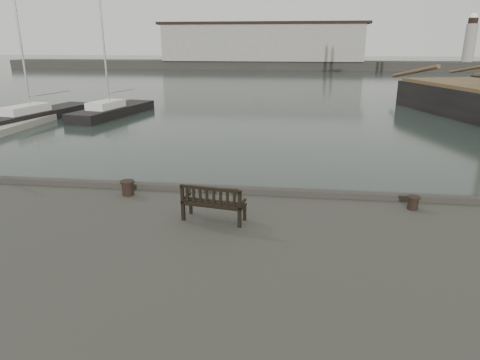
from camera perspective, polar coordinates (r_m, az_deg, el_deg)
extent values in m
plane|color=black|center=(14.24, 4.02, -7.60)|extent=(400.00, 400.00, 0.00)
cube|color=#383530|center=(104.97, 7.42, 14.94)|extent=(140.00, 8.00, 2.00)
cube|color=#A19F95|center=(105.20, 2.95, 17.79)|extent=(46.00, 9.00, 8.00)
cube|color=black|center=(105.29, 2.99, 20.13)|extent=(48.00, 9.50, 0.60)
cylinder|color=#A19F95|center=(111.28, 28.30, 15.79)|extent=(2.40, 2.40, 8.00)
sphere|color=silver|center=(111.40, 28.72, 18.54)|extent=(1.61, 1.61, 1.61)
cube|color=black|center=(11.39, -3.50, -3.21)|extent=(1.76, 0.85, 0.04)
cube|color=black|center=(11.09, -3.97, -2.42)|extent=(1.67, 0.34, 0.51)
cube|color=black|center=(11.48, -3.48, -4.28)|extent=(1.64, 0.75, 0.46)
cylinder|color=black|center=(13.77, -14.75, -1.02)|extent=(0.56, 0.56, 0.47)
cylinder|color=black|center=(13.17, 22.08, -2.84)|extent=(0.38, 0.38, 0.39)
cube|color=black|center=(39.11, -25.39, 7.32)|extent=(4.49, 11.69, 1.40)
cube|color=silver|center=(38.97, -25.59, 8.76)|extent=(2.33, 4.23, 0.60)
cylinder|color=#B2B5B7|center=(38.67, -26.92, 18.19)|extent=(0.16, 0.16, 13.50)
cube|color=black|center=(39.31, -16.50, 8.35)|extent=(4.35, 10.04, 1.40)
cube|color=silver|center=(39.17, -16.63, 9.79)|extent=(2.31, 3.66, 0.60)
cylinder|color=#B2B5B7|center=(38.84, -17.32, 17.24)|extent=(0.16, 0.16, 10.80)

